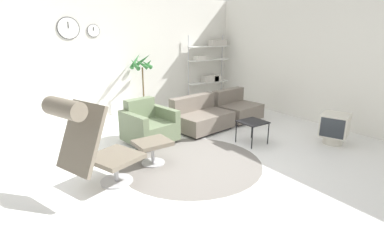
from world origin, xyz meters
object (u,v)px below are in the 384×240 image
at_px(ottoman, 153,146).
at_px(shelf_unit, 211,64).
at_px(couch_low, 201,118).
at_px(couch_second, 236,109).
at_px(armchair_red, 149,127).
at_px(crt_television, 334,127).
at_px(side_table, 253,124).
at_px(potted_plant, 143,83).
at_px(lounge_chair, 89,138).

relative_size(ottoman, shelf_unit, 0.28).
xyz_separation_m(couch_low, couch_second, (1.11, 0.14, -0.00)).
bearing_deg(armchair_red, crt_television, 135.05).
height_order(crt_television, shelf_unit, shelf_unit).
distance_m(couch_low, side_table, 1.22).
relative_size(couch_low, shelf_unit, 0.66).
bearing_deg(couch_second, crt_television, 92.37).
bearing_deg(couch_low, shelf_unit, -140.14).
bearing_deg(shelf_unit, crt_television, -93.34).
bearing_deg(couch_second, couch_low, -0.98).
bearing_deg(couch_low, ottoman, 22.16).
distance_m(ottoman, armchair_red, 0.95).
bearing_deg(potted_plant, couch_low, -76.49).
xyz_separation_m(couch_low, side_table, (0.30, -1.18, 0.13)).
relative_size(couch_second, potted_plant, 0.68).
relative_size(lounge_chair, side_table, 2.85).
relative_size(side_table, potted_plant, 0.30).
distance_m(lounge_chair, potted_plant, 3.80).
bearing_deg(side_table, couch_second, 58.14).
height_order(ottoman, crt_television, crt_television).
bearing_deg(lounge_chair, shelf_unit, 106.56).
relative_size(couch_low, couch_second, 1.22).
xyz_separation_m(ottoman, couch_second, (2.71, 1.07, -0.04)).
xyz_separation_m(ottoman, crt_television, (3.11, -1.10, 0.02)).
xyz_separation_m(crt_television, potted_plant, (-1.95, 3.84, 0.46)).
xyz_separation_m(armchair_red, crt_television, (2.74, -1.97, 0.02)).
height_order(ottoman, shelf_unit, shelf_unit).
bearing_deg(potted_plant, ottoman, -113.02).
bearing_deg(armchair_red, ottoman, 57.83).
relative_size(lounge_chair, shelf_unit, 0.68).
distance_m(crt_television, shelf_unit, 4.04).
relative_size(ottoman, couch_second, 0.52).
distance_m(lounge_chair, crt_television, 4.22).
bearing_deg(armchair_red, couch_second, 175.51).
height_order(armchair_red, couch_low, armchair_red).
distance_m(couch_second, crt_television, 2.20).
xyz_separation_m(armchair_red, couch_second, (2.34, 0.19, -0.04)).
xyz_separation_m(lounge_chair, armchair_red, (1.40, 1.25, -0.45)).
bearing_deg(potted_plant, lounge_chair, -125.14).
distance_m(side_table, shelf_unit, 3.50).
bearing_deg(couch_low, lounge_chair, 18.36).
xyz_separation_m(couch_low, crt_television, (1.51, -2.03, 0.06)).
relative_size(side_table, crt_television, 0.74).
bearing_deg(side_table, crt_television, -35.01).
bearing_deg(potted_plant, couch_second, -47.19).
xyz_separation_m(couch_second, crt_television, (0.40, -2.16, 0.06)).
bearing_deg(crt_television, couch_second, -10.11).
xyz_separation_m(ottoman, side_table, (1.89, -0.25, 0.09)).
xyz_separation_m(side_table, shelf_unit, (1.44, 3.10, 0.71)).
bearing_deg(shelf_unit, side_table, -114.96).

